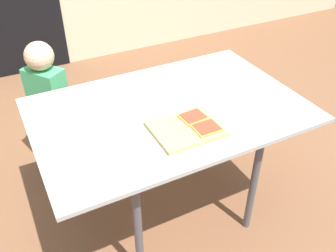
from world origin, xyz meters
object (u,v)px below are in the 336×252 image
(plate_white_left, at_px, (107,123))
(pizza_slice_near_right, at_px, (207,128))
(pizza_slice_far_right, at_px, (193,117))
(cutting_board, at_px, (187,128))
(child_left, at_px, (49,101))
(dining_table, at_px, (169,118))

(plate_white_left, bearing_deg, pizza_slice_near_right, -35.41)
(pizza_slice_near_right, bearing_deg, pizza_slice_far_right, 95.53)
(cutting_board, bearing_deg, pizza_slice_near_right, -38.31)
(pizza_slice_far_right, distance_m, child_left, 1.06)
(dining_table, xyz_separation_m, cutting_board, (-0.01, -0.21, 0.08))
(pizza_slice_far_right, distance_m, plate_white_left, 0.43)
(cutting_board, distance_m, child_left, 1.07)
(plate_white_left, bearing_deg, cutting_board, -34.71)
(dining_table, bearing_deg, cutting_board, -93.69)
(dining_table, height_order, plate_white_left, plate_white_left)
(cutting_board, xyz_separation_m, plate_white_left, (-0.33, 0.23, -0.01))
(dining_table, relative_size, cutting_board, 4.24)
(pizza_slice_near_right, xyz_separation_m, child_left, (-0.57, 0.98, -0.23))
(dining_table, distance_m, pizza_slice_far_right, 0.19)
(pizza_slice_near_right, bearing_deg, cutting_board, 141.69)
(child_left, bearing_deg, plate_white_left, -76.55)
(pizza_slice_far_right, height_order, plate_white_left, pizza_slice_far_right)
(dining_table, relative_size, pizza_slice_far_right, 10.66)
(pizza_slice_near_right, bearing_deg, plate_white_left, 144.59)
(dining_table, xyz_separation_m, pizza_slice_near_right, (0.06, -0.27, 0.09))
(cutting_board, xyz_separation_m, child_left, (-0.49, 0.92, -0.21))
(plate_white_left, bearing_deg, pizza_slice_far_right, -24.11)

